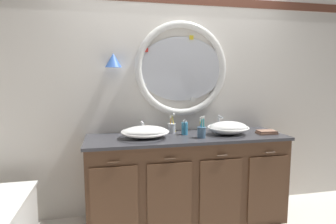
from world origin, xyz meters
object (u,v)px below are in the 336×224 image
toothbrush_holder_right (202,132)px  sink_basin_right (228,128)px  soap_dispenser (185,128)px  folded_hand_towel (267,132)px  sink_basin_left (145,132)px  toothbrush_holder_left (172,128)px

toothbrush_holder_right → sink_basin_right: bearing=16.6°
soap_dispenser → folded_hand_towel: 0.87m
sink_basin_left → folded_hand_towel: (1.28, -0.06, -0.04)m
toothbrush_holder_left → toothbrush_holder_right: (0.24, -0.29, 0.00)m
folded_hand_towel → soap_dispenser: bearing=170.4°
sink_basin_right → soap_dispenser: 0.46m
sink_basin_right → soap_dispenser: size_ratio=2.71×
sink_basin_left → toothbrush_holder_left: (0.31, 0.19, -0.00)m
toothbrush_holder_left → sink_basin_right: bearing=-19.0°
sink_basin_right → soap_dispenser: (-0.45, 0.08, -0.00)m
sink_basin_left → sink_basin_right: 0.87m
toothbrush_holder_left → soap_dispenser: toothbrush_holder_left is taller
toothbrush_holder_left → toothbrush_holder_right: bearing=-50.9°
sink_basin_left → toothbrush_holder_right: 0.56m
sink_basin_right → toothbrush_holder_left: (-0.56, 0.19, -0.01)m
soap_dispenser → sink_basin_right: bearing=-10.6°
soap_dispenser → folded_hand_towel: (0.86, -0.15, -0.05)m
soap_dispenser → folded_hand_towel: bearing=-9.6°
soap_dispenser → toothbrush_holder_left: bearing=136.1°
toothbrush_holder_left → soap_dispenser: (0.11, -0.11, 0.01)m
sink_basin_right → toothbrush_holder_left: bearing=161.0°
soap_dispenser → folded_hand_towel: soap_dispenser is taller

